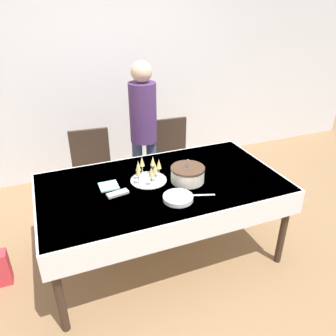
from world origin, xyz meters
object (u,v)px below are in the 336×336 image
birthday_cake (188,174)px  champagne_tray (148,171)px  plate_stack_main (178,198)px  dining_chair_far_left (93,172)px  dining_chair_far_right (172,158)px  person_standing (143,124)px

birthday_cake → champagne_tray: birthday_cake is taller
champagne_tray → plate_stack_main: size_ratio=1.32×
dining_chair_far_left → plate_stack_main: (0.46, -1.17, 0.27)m
dining_chair_far_right → plate_stack_main: size_ratio=4.11×
champagne_tray → plate_stack_main: (0.11, -0.36, -0.07)m
dining_chair_far_left → birthday_cake: birthday_cake is taller
birthday_cake → champagne_tray: (-0.30, 0.13, 0.03)m
dining_chair_far_left → person_standing: (0.57, 0.02, 0.44)m
birthday_cake → person_standing: (-0.07, 0.95, 0.13)m
dining_chair_far_right → person_standing: (-0.32, 0.02, 0.44)m
champagne_tray → birthday_cake: bearing=-23.6°
dining_chair_far_left → champagne_tray: 0.94m
dining_chair_far_right → person_standing: bearing=177.1°
dining_chair_far_right → champagne_tray: (-0.55, -0.80, 0.34)m
dining_chair_far_left → plate_stack_main: 1.28m
dining_chair_far_right → plate_stack_main: dining_chair_far_right is taller
dining_chair_far_left → birthday_cake: size_ratio=3.37×
birthday_cake → person_standing: person_standing is taller
person_standing → dining_chair_far_right: bearing=-2.9°
dining_chair_far_right → person_standing: person_standing is taller
plate_stack_main → person_standing: person_standing is taller
birthday_cake → champagne_tray: bearing=156.4°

